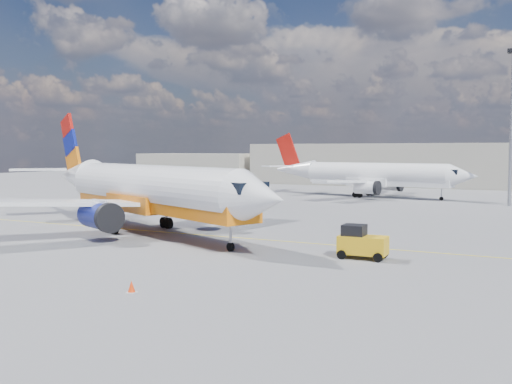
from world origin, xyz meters
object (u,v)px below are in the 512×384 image
at_px(second_jet, 370,175).
at_px(gse_tug, 361,243).
at_px(traffic_cone, 132,287).
at_px(main_jet, 145,189).

bearing_deg(second_jet, gse_tug, -66.57).
bearing_deg(traffic_cone, main_jet, 125.17).
distance_m(main_jet, gse_tug, 19.57).
bearing_deg(gse_tug, main_jet, 169.11).
distance_m(gse_tug, traffic_cone, 15.20).
height_order(main_jet, traffic_cone, main_jet).
bearing_deg(second_jet, main_jet, -90.40).
distance_m(main_jet, traffic_cone, 20.57).
relative_size(second_jet, gse_tug, 10.54).
bearing_deg(traffic_cone, second_jet, 94.22).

